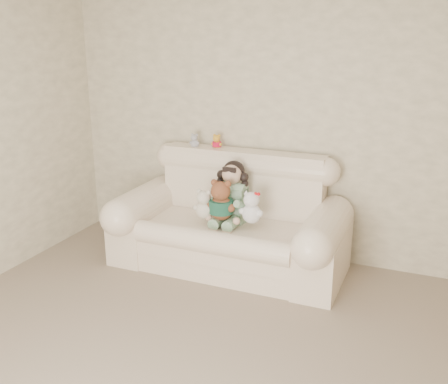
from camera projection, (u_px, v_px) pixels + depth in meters
wall_back at (293, 122)px, 4.77m from camera, size 4.50×0.00×4.50m
sofa at (228, 214)px, 4.72m from camera, size 2.10×0.95×1.03m
seated_child at (232, 191)px, 4.73m from camera, size 0.38×0.45×0.57m
brown_teddy at (221, 196)px, 4.56m from camera, size 0.28×0.22×0.43m
white_cat at (252, 204)px, 4.49m from camera, size 0.22×0.17×0.34m
cream_teddy at (204, 201)px, 4.61m from camera, size 0.21×0.16×0.31m
yellow_mini_bear at (217, 140)px, 4.98m from camera, size 0.13×0.12×0.17m
grey_mini_plush at (195, 140)px, 5.03m from camera, size 0.13×0.11×0.17m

